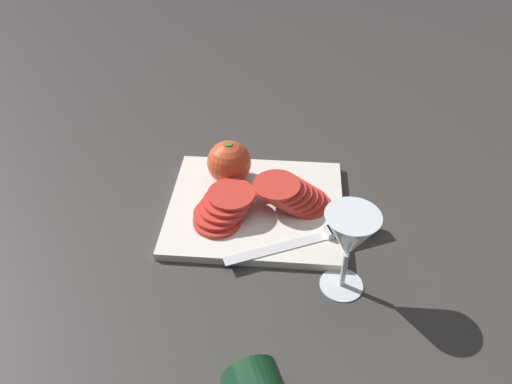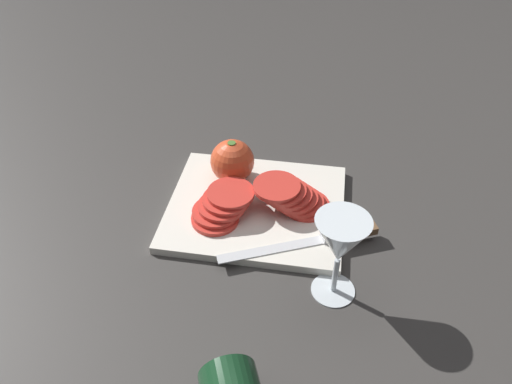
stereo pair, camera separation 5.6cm
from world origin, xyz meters
name	(u,v)px [view 1 (the left image)]	position (x,y,z in m)	size (l,w,h in m)	color
ground_plane	(221,211)	(0.00, 0.00, 0.00)	(3.00, 3.00, 0.00)	#383533
cutting_board	(256,207)	(0.07, 0.01, 0.01)	(0.32, 0.28, 0.02)	silver
wine_glass	(349,239)	(0.22, -0.16, 0.11)	(0.08, 0.08, 0.15)	silver
whole_tomato	(229,162)	(0.01, 0.07, 0.06)	(0.09, 0.09, 0.09)	#DB4C28
knife	(338,231)	(0.21, -0.06, 0.02)	(0.27, 0.13, 0.01)	silver
tomato_slice_stack_near	(223,208)	(0.01, -0.03, 0.04)	(0.11, 0.12, 0.04)	red
tomato_slice_stack_far	(292,194)	(0.13, 0.01, 0.04)	(0.14, 0.09, 0.05)	red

